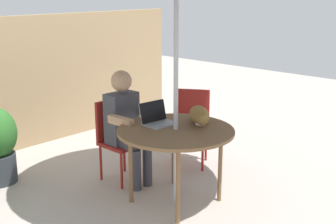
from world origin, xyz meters
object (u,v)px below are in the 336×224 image
at_px(chair_occupied, 117,134).
at_px(chair_empty, 191,121).
at_px(patio_table, 176,135).
at_px(cat, 200,116).
at_px(person_seated, 126,121).
at_px(laptop, 156,118).

bearing_deg(chair_occupied, chair_empty, -17.57).
distance_m(patio_table, cat, 0.32).
xyz_separation_m(chair_empty, person_seated, (-0.91, 0.13, 0.17)).
height_order(chair_empty, cat, cat).
bearing_deg(chair_occupied, cat, -72.70).
relative_size(person_seated, cat, 2.48).
bearing_deg(patio_table, chair_occupied, 90.00).
bearing_deg(cat, person_seated, 110.60).
bearing_deg(chair_empty, laptop, -161.07).
bearing_deg(chair_empty, chair_occupied, 162.43).
height_order(patio_table, chair_empty, chair_empty).
height_order(chair_empty, person_seated, person_seated).
bearing_deg(laptop, chair_empty, 18.93).
height_order(patio_table, chair_occupied, chair_occupied).
xyz_separation_m(chair_empty, laptop, (-0.91, -0.31, 0.30)).
distance_m(chair_empty, cat, 0.94).
bearing_deg(person_seated, patio_table, -90.00).
height_order(chair_occupied, chair_empty, same).
distance_m(patio_table, laptop, 0.29).
bearing_deg(chair_empty, patio_table, -147.88).
xyz_separation_m(person_seated, laptop, (0.00, -0.44, 0.13)).
bearing_deg(person_seated, laptop, -89.89).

